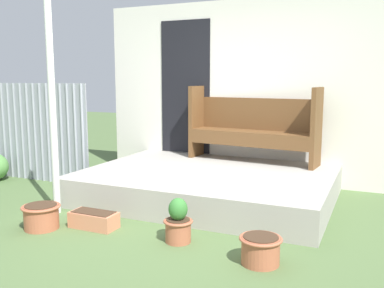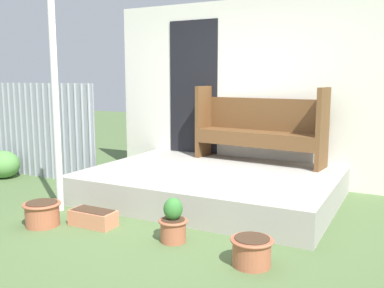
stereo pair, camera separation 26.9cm
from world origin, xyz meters
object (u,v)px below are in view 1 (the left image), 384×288
Objects in this scene: flower_pot_right at (260,249)px; planter_box_rect at (94,220)px; flower_pot_left at (41,216)px; support_post at (52,108)px; flower_pot_middle at (178,223)px; bench at (253,125)px.

flower_pot_right is 1.76m from planter_box_rect.
flower_pot_left is 1.09× the size of flower_pot_right.
support_post is at bearing 160.77° from planter_box_rect.
flower_pot_middle is at bearing 9.65° from flower_pot_left.
flower_pot_left is at bearing -153.03° from planter_box_rect.
flower_pot_left is at bearing -112.92° from bench.
flower_pot_middle is 0.95m from planter_box_rect.
bench is 2.45m from flower_pot_middle.
flower_pot_middle is 1.18× the size of flower_pot_right.
bench is at bearing 89.57° from flower_pot_middle.
flower_pot_right is 0.73× the size of planter_box_rect.
support_post is at bearing 171.81° from flower_pot_middle.
flower_pot_middle is (1.40, 0.24, 0.05)m from flower_pot_left.
planter_box_rect is (-0.96, -2.36, -0.77)m from bench.
flower_pot_right is at bearing 2.24° from flower_pot_left.
flower_pot_left is 0.52m from planter_box_rect.
flower_pot_left is at bearing -65.40° from support_post.
flower_pot_right is (0.80, -2.51, -0.73)m from bench.
support_post reaches higher than flower_pot_left.
bench is 3.04m from flower_pot_left.
planter_box_rect is at bearing 26.97° from flower_pot_left.
support_post is 4.86× the size of planter_box_rect.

